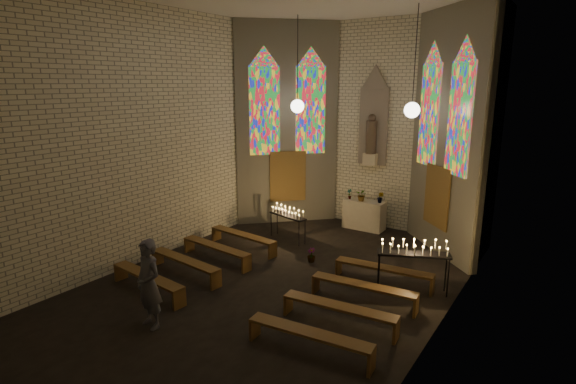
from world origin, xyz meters
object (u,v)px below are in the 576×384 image
object	(u,v)px
altar	(364,215)
aisle_flower_pot	(311,255)
votive_stand_left	(288,213)
visitor	(149,284)
votive_stand_right	(414,250)

from	to	relation	value
altar	aisle_flower_pot	distance (m)	3.60
votive_stand_left	altar	bearing A→B (deg)	71.23
altar	visitor	bearing A→B (deg)	-96.71
votive_stand_right	altar	bearing A→B (deg)	103.28
aisle_flower_pot	visitor	xyz separation A→B (m)	(-1.00, -4.81, 0.74)
altar	visitor	xyz separation A→B (m)	(-0.99, -8.40, 0.45)
altar	visitor	size ratio (longest dim) A/B	0.74
visitor	aisle_flower_pot	bearing A→B (deg)	86.63
votive_stand_left	votive_stand_right	xyz separation A→B (m)	(4.56, -1.42, 0.18)
aisle_flower_pot	votive_stand_right	distance (m)	3.12
altar	votive_stand_right	world-z (taller)	votive_stand_right
altar	votive_stand_left	world-z (taller)	votive_stand_left
altar	aisle_flower_pot	world-z (taller)	altar
votive_stand_right	visitor	bearing A→B (deg)	-155.89
altar	votive_stand_right	xyz separation A→B (m)	(3.00, -3.85, 0.57)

